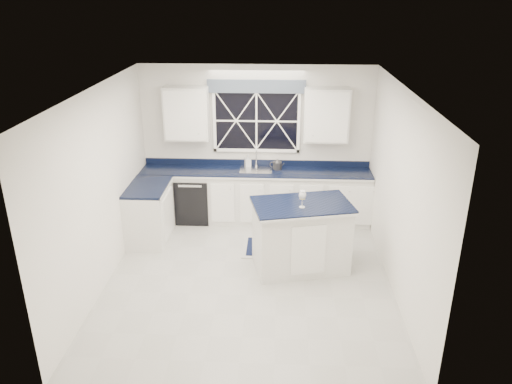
# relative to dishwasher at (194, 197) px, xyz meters

# --- Properties ---
(ground) EXTENTS (4.50, 4.50, 0.00)m
(ground) POSITION_rel_dishwasher_xyz_m (1.10, -1.95, -0.41)
(ground) COLOR #B1B1AD
(ground) RESTS_ON ground
(back_wall) EXTENTS (4.00, 0.10, 2.70)m
(back_wall) POSITION_rel_dishwasher_xyz_m (1.10, 0.30, 0.94)
(back_wall) COLOR white
(back_wall) RESTS_ON ground
(base_cabinets) EXTENTS (3.99, 1.60, 0.90)m
(base_cabinets) POSITION_rel_dishwasher_xyz_m (0.77, -0.17, 0.04)
(base_cabinets) COLOR white
(base_cabinets) RESTS_ON ground
(countertop) EXTENTS (3.98, 0.64, 0.04)m
(countertop) POSITION_rel_dishwasher_xyz_m (1.10, 0.00, 0.51)
(countertop) COLOR black
(countertop) RESTS_ON base_cabinets
(dishwasher) EXTENTS (0.60, 0.58, 0.82)m
(dishwasher) POSITION_rel_dishwasher_xyz_m (0.00, 0.00, 0.00)
(dishwasher) COLOR black
(dishwasher) RESTS_ON ground
(window) EXTENTS (1.65, 0.09, 1.26)m
(window) POSITION_rel_dishwasher_xyz_m (1.10, 0.25, 1.42)
(window) COLOR black
(window) RESTS_ON ground
(upper_cabinets) EXTENTS (3.10, 0.34, 0.90)m
(upper_cabinets) POSITION_rel_dishwasher_xyz_m (1.10, 0.13, 1.49)
(upper_cabinets) COLOR white
(upper_cabinets) RESTS_ON ground
(faucet) EXTENTS (0.05, 0.20, 0.30)m
(faucet) POSITION_rel_dishwasher_xyz_m (1.10, 0.19, 0.69)
(faucet) COLOR silver
(faucet) RESTS_ON countertop
(island) EXTENTS (1.53, 1.12, 1.03)m
(island) POSITION_rel_dishwasher_xyz_m (1.84, -1.60, 0.11)
(island) COLOR white
(island) RESTS_ON ground
(rug) EXTENTS (1.20, 0.73, 0.02)m
(rug) POSITION_rel_dishwasher_xyz_m (1.55, -1.04, -0.40)
(rug) COLOR #B7B7B2
(rug) RESTS_ON ground
(kettle) EXTENTS (0.26, 0.19, 0.19)m
(kettle) POSITION_rel_dishwasher_xyz_m (1.47, 0.09, 0.62)
(kettle) COLOR #313133
(kettle) RESTS_ON countertop
(wine_glass) EXTENTS (0.10, 0.10, 0.25)m
(wine_glass) POSITION_rel_dishwasher_xyz_m (1.83, -1.73, 0.79)
(wine_glass) COLOR silver
(wine_glass) RESTS_ON island
(soap_bottle) EXTENTS (0.13, 0.13, 0.21)m
(soap_bottle) POSITION_rel_dishwasher_xyz_m (0.95, 0.22, 0.64)
(soap_bottle) COLOR silver
(soap_bottle) RESTS_ON countertop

